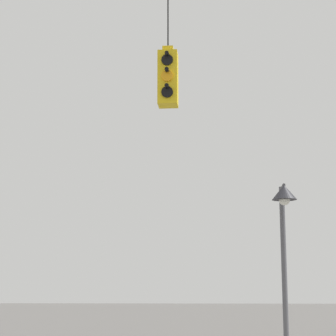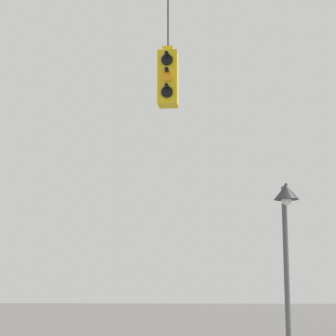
# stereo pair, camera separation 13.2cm
# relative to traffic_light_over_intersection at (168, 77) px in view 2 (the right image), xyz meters

# --- Properties ---
(traffic_light_over_intersection) EXTENTS (0.34, 0.46, 3.26)m
(traffic_light_over_intersection) POSITION_rel_traffic_light_over_intersection_xyz_m (0.00, 0.00, 0.00)
(traffic_light_over_intersection) COLOR yellow
(street_lamp) EXTENTS (0.54, 0.93, 4.36)m
(street_lamp) POSITION_rel_traffic_light_over_intersection_xyz_m (2.26, 3.57, -2.27)
(street_lamp) COLOR #515156
(street_lamp) RESTS_ON ground_plane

